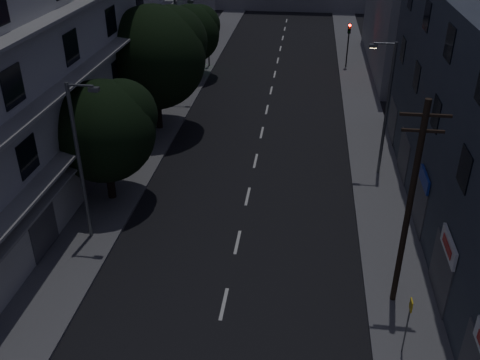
# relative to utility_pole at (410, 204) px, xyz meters

# --- Properties ---
(ground) EXTENTS (160.00, 160.00, 0.00)m
(ground) POSITION_rel_utility_pole_xyz_m (-7.13, 17.43, -4.87)
(ground) COLOR black
(ground) RESTS_ON ground
(sidewalk_left) EXTENTS (3.00, 90.00, 0.15)m
(sidewalk_left) POSITION_rel_utility_pole_xyz_m (-14.63, 17.43, -4.79)
(sidewalk_left) COLOR #565659
(sidewalk_left) RESTS_ON ground
(sidewalk_right) EXTENTS (3.00, 90.00, 0.15)m
(sidewalk_right) POSITION_rel_utility_pole_xyz_m (0.37, 17.43, -4.79)
(sidewalk_right) COLOR #565659
(sidewalk_right) RESTS_ON ground
(lane_markings) EXTENTS (0.15, 60.50, 0.01)m
(lane_markings) POSITION_rel_utility_pole_xyz_m (-7.13, 23.68, -4.86)
(lane_markings) COLOR beige
(lane_markings) RESTS_ON ground
(building_left) EXTENTS (7.00, 36.00, 14.00)m
(building_left) POSITION_rel_utility_pole_xyz_m (-19.11, 10.43, 2.13)
(building_left) COLOR #B5B5B0
(building_left) RESTS_ON ground
(tree_near) EXTENTS (5.50, 5.50, 6.78)m
(tree_near) POSITION_rel_utility_pole_xyz_m (-14.63, 6.75, -0.47)
(tree_near) COLOR black
(tree_near) RESTS_ON sidewalk_left
(tree_mid) EXTENTS (7.03, 7.03, 8.65)m
(tree_mid) POSITION_rel_utility_pole_xyz_m (-14.47, 16.69, 0.69)
(tree_mid) COLOR black
(tree_mid) RESTS_ON sidewalk_left
(tree_far) EXTENTS (5.14, 5.14, 6.36)m
(tree_far) POSITION_rel_utility_pole_xyz_m (-14.57, 28.76, -0.73)
(tree_far) COLOR black
(tree_far) RESTS_ON sidewalk_left
(traffic_signal_far_right) EXTENTS (0.28, 0.37, 4.10)m
(traffic_signal_far_right) POSITION_rel_utility_pole_xyz_m (-0.45, 33.10, -1.77)
(traffic_signal_far_right) COLOR black
(traffic_signal_far_right) RESTS_ON sidewalk_right
(traffic_signal_far_left) EXTENTS (0.28, 0.37, 4.10)m
(traffic_signal_far_left) POSITION_rel_utility_pole_xyz_m (-13.59, 31.72, -1.77)
(traffic_signal_far_left) COLOR black
(traffic_signal_far_left) RESTS_ON sidewalk_left
(street_lamp_left_near) EXTENTS (1.51, 0.25, 8.00)m
(street_lamp_left_near) POSITION_rel_utility_pole_xyz_m (-14.36, 2.89, -0.27)
(street_lamp_left_near) COLOR slate
(street_lamp_left_near) RESTS_ON sidewalk_left
(street_lamp_right) EXTENTS (1.51, 0.25, 8.00)m
(street_lamp_right) POSITION_rel_utility_pole_xyz_m (0.39, 11.55, -0.27)
(street_lamp_right) COLOR #525559
(street_lamp_right) RESTS_ON sidewalk_right
(street_lamp_left_far) EXTENTS (1.51, 0.25, 8.00)m
(street_lamp_left_far) POSITION_rel_utility_pole_xyz_m (-14.25, 22.54, -0.27)
(street_lamp_left_far) COLOR #585C5F
(street_lamp_left_far) RESTS_ON sidewalk_left
(utility_pole) EXTENTS (1.80, 0.24, 9.00)m
(utility_pole) POSITION_rel_utility_pole_xyz_m (0.00, 0.00, 0.00)
(utility_pole) COLOR black
(utility_pole) RESTS_ON sidewalk_right
(bus_stop_sign) EXTENTS (0.06, 0.35, 2.52)m
(bus_stop_sign) POSITION_rel_utility_pole_xyz_m (-0.02, -2.97, -2.98)
(bus_stop_sign) COLOR #595B60
(bus_stop_sign) RESTS_ON sidewalk_right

